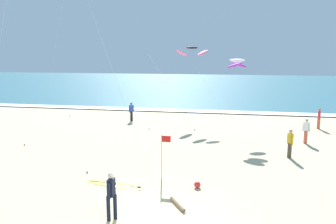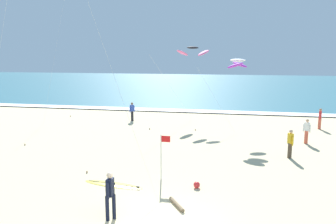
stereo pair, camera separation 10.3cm
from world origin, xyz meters
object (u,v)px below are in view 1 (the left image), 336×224
surfer_lead (113,189)px  bystander_blue_top (131,112)px  bystander_yellow_top (290,143)px  lifeguard_flag (163,153)px  bystander_red_top (319,118)px  beach_ball (197,185)px  bystander_white_top (306,131)px  kite_arc_ivory_far (237,63)px  driftwood_log (178,204)px  kite_arc_charcoal_low (192,51)px

surfer_lead → bystander_blue_top: 16.95m
bystander_yellow_top → lifeguard_flag: bearing=-144.4°
bystander_red_top → lifeguard_flag: bearing=-127.8°
beach_ball → surfer_lead: bearing=-129.7°
surfer_lead → bystander_white_top: 14.40m
bystander_blue_top → bystander_white_top: (12.98, -4.86, 0.00)m
surfer_lead → bystander_red_top: size_ratio=1.31×
kite_arc_ivory_far → bystander_white_top: bearing=-21.6°
bystander_red_top → driftwood_log: bystander_red_top is taller
kite_arc_ivory_far → bystander_red_top: (6.27, 2.85, -4.16)m
bystander_white_top → bystander_blue_top: bearing=159.5°
surfer_lead → bystander_red_top: (10.52, 16.12, -0.23)m
bystander_blue_top → bystander_white_top: same height
kite_arc_ivory_far → driftwood_log: (-2.20, -11.98, -4.90)m
bystander_white_top → lifeguard_flag: size_ratio=0.76×
bystander_red_top → bystander_yellow_top: (-3.38, -7.89, 0.00)m
bystander_yellow_top → lifeguard_flag: 7.61m
bystander_blue_top → lifeguard_flag: (5.30, -12.57, 0.45)m
bystander_white_top → bystander_yellow_top: size_ratio=1.00×
bystander_blue_top → bystander_white_top: bearing=-20.5°
bystander_red_top → bystander_yellow_top: size_ratio=1.00×
kite_arc_charcoal_low → bystander_yellow_top: (6.54, -9.47, -5.03)m
bystander_red_top → beach_ball: (-7.92, -12.99, -0.67)m
kite_arc_charcoal_low → bystander_red_top: 11.23m
surfer_lead → kite_arc_charcoal_low: size_ratio=0.33×
bystander_white_top → lifeguard_flag: 10.90m
kite_arc_ivory_far → bystander_yellow_top: (2.90, -5.04, -4.16)m
surfer_lead → lifeguard_flag: size_ratio=0.99×
lifeguard_flag → beach_ball: bearing=-22.5°
kite_arc_ivory_far → bystander_yellow_top: bearing=-60.1°
driftwood_log → bystander_white_top: bearing=57.2°
bystander_red_top → bystander_white_top: same height
bystander_red_top → beach_ball: bystander_red_top is taller
driftwood_log → beach_ball: bearing=73.2°
bystander_red_top → bystander_blue_top: same height
kite_arc_ivory_far → lifeguard_flag: 10.68m
bystander_red_top → surfer_lead: bearing=-123.1°
kite_arc_ivory_far → bystander_red_top: 8.05m
kite_arc_charcoal_low → beach_ball: 15.77m
kite_arc_ivory_far → lifeguard_flag: kite_arc_ivory_far is taller
bystander_red_top → lifeguard_flag: lifeguard_flag is taller
lifeguard_flag → bystander_red_top: bearing=52.2°
bystander_blue_top → lifeguard_flag: size_ratio=0.76×
bystander_blue_top → bystander_yellow_top: bearing=-35.4°
kite_arc_ivory_far → surfer_lead: bearing=-107.7°
kite_arc_charcoal_low → beach_ball: size_ratio=22.27×
kite_arc_charcoal_low → bystander_white_top: 11.32m
driftwood_log → bystander_yellow_top: bearing=53.7°
surfer_lead → driftwood_log: 2.61m
bystander_red_top → driftwood_log: 17.09m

